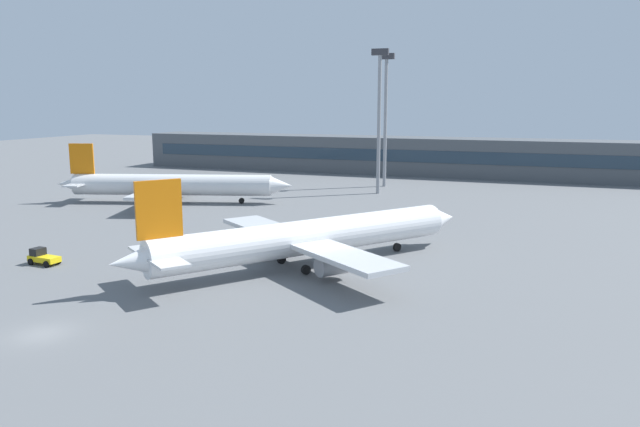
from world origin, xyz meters
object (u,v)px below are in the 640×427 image
floodlight_tower_west (386,111)px  floodlight_tower_east (379,112)px  airplane_mid (174,185)px  airplane_near (311,237)px  baggage_tug_yellow (43,257)px

floodlight_tower_west → floodlight_tower_east: floodlight_tower_east is taller
airplane_mid → floodlight_tower_west: size_ratio=1.50×
airplane_near → baggage_tug_yellow: size_ratio=9.62×
baggage_tug_yellow → floodlight_tower_east: floodlight_tower_east is taller
baggage_tug_yellow → floodlight_tower_east: 68.59m
airplane_near → floodlight_tower_east: size_ratio=1.32×
baggage_tug_yellow → floodlight_tower_east: (20.55, 63.73, 14.84)m
airplane_near → baggage_tug_yellow: (-27.68, -9.53, -2.40)m
floodlight_tower_west → airplane_mid: bearing=-131.0°
airplane_mid → floodlight_tower_west: (29.19, 33.53, 12.46)m
airplane_near → baggage_tug_yellow: bearing=-161.0°
airplane_mid → floodlight_tower_east: floodlight_tower_east is taller
airplane_near → airplane_mid: (-37.69, 30.89, -0.05)m
baggage_tug_yellow → floodlight_tower_west: size_ratio=0.14×
airplane_near → airplane_mid: airplane_near is taller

